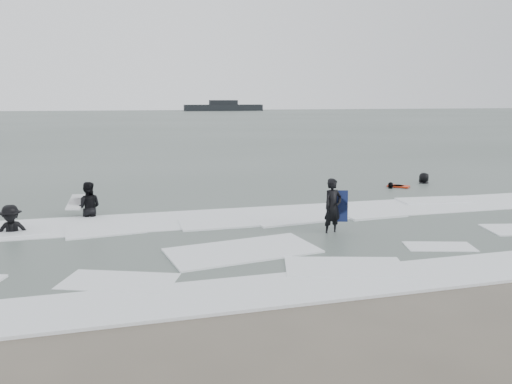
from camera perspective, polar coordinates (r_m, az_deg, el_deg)
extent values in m
plane|color=brown|center=(11.77, 6.06, -9.69)|extent=(320.00, 320.00, 0.00)
plane|color=#47544C|center=(90.51, -11.83, 7.93)|extent=(320.00, 320.00, 0.00)
imported|color=black|center=(15.40, 8.67, -4.83)|extent=(0.73, 0.59, 1.75)
imported|color=black|center=(18.24, -18.54, -2.82)|extent=(0.93, 0.75, 1.82)
imported|color=black|center=(16.89, -26.10, -4.43)|extent=(1.16, 0.68, 1.78)
imported|color=black|center=(23.40, 15.12, 0.26)|extent=(0.77, 0.94, 1.50)
imported|color=black|center=(25.29, 18.61, 0.83)|extent=(0.94, 0.71, 1.72)
cube|color=white|center=(11.24, 7.14, -10.54)|extent=(30.03, 2.32, 0.07)
cube|color=white|center=(17.27, -0.81, -2.85)|extent=(30.00, 2.60, 0.09)
cube|color=black|center=(160.32, -3.74, 9.59)|extent=(24.68, 4.41, 1.94)
cube|color=black|center=(160.30, -3.75, 10.19)|extent=(8.81, 2.64, 1.41)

